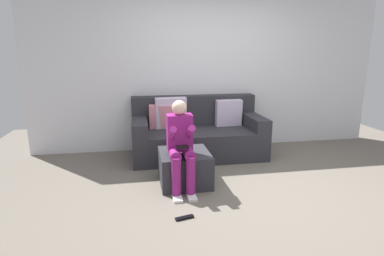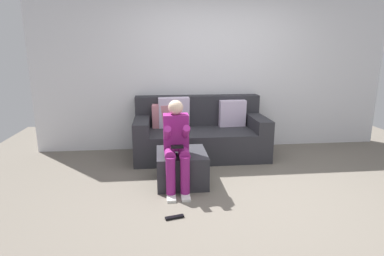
{
  "view_description": "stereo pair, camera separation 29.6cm",
  "coord_description": "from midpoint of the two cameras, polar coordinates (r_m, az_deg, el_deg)",
  "views": [
    {
      "loc": [
        -1.22,
        -3.2,
        1.59
      ],
      "look_at": [
        -0.48,
        0.93,
        0.58
      ],
      "focal_mm": 29.46,
      "sensor_mm": 36.0,
      "label": 1
    },
    {
      "loc": [
        -0.93,
        -3.25,
        1.59
      ],
      "look_at": [
        -0.48,
        0.93,
        0.58
      ],
      "focal_mm": 29.46,
      "sensor_mm": 36.0,
      "label": 2
    }
  ],
  "objects": [
    {
      "name": "ground_plane",
      "position": [
        3.75,
        7.65,
        -11.64
      ],
      "size": [
        7.56,
        7.56,
        0.0
      ],
      "primitive_type": "plane",
      "color": "#6B6359"
    },
    {
      "name": "wall_back",
      "position": [
        5.3,
        1.58,
        9.67
      ],
      "size": [
        5.81,
        0.1,
        2.46
      ],
      "primitive_type": "cube",
      "color": "silver",
      "rests_on": "ground_plane"
    },
    {
      "name": "couch_sectional",
      "position": [
        4.95,
        -0.88,
        -1.0
      ],
      "size": [
        2.0,
        0.96,
        0.91
      ],
      "color": "#2D2D33",
      "rests_on": "ground_plane"
    },
    {
      "name": "ottoman",
      "position": [
        3.93,
        -3.54,
        -7.19
      ],
      "size": [
        0.61,
        0.64,
        0.4
      ],
      "primitive_type": "cube",
      "color": "#2D2D33",
      "rests_on": "ground_plane"
    },
    {
      "name": "person_seated",
      "position": [
        3.64,
        -4.38,
        -2.7
      ],
      "size": [
        0.29,
        0.56,
        1.05
      ],
      "color": "#8C1E72",
      "rests_on": "ground_plane"
    },
    {
      "name": "remote_near_ottoman",
      "position": [
        3.21,
        -4.11,
        -15.94
      ],
      "size": [
        0.19,
        0.09,
        0.02
      ],
      "primitive_type": "cube",
      "rotation": [
        0.0,
        0.0,
        0.24
      ],
      "color": "black",
      "rests_on": "ground_plane"
    }
  ]
}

